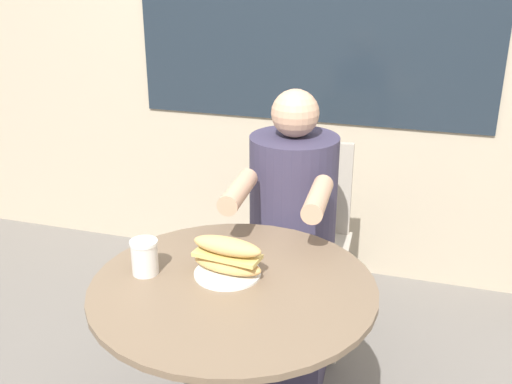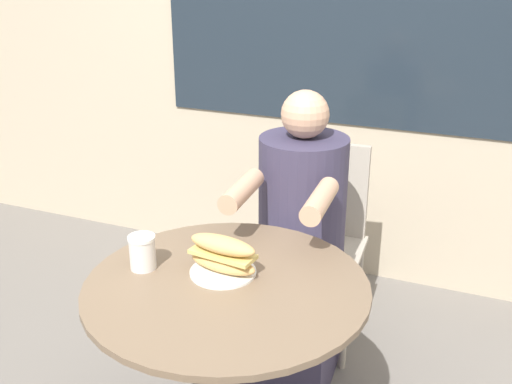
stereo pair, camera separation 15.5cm
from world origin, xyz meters
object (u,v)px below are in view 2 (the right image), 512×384
at_px(cafe_table, 228,338).
at_px(diner_chair, 322,225).
at_px(sandwich_on_plate, 223,257).
at_px(drink_cup, 142,252).
at_px(seated_diner, 298,262).

xyz_separation_m(cafe_table, diner_chair, (0.01, 0.94, -0.03)).
height_order(diner_chair, sandwich_on_plate, diner_chair).
distance_m(diner_chair, drink_cup, 1.03).
bearing_deg(sandwich_on_plate, seated_diner, 84.18).
height_order(sandwich_on_plate, drink_cup, sandwich_on_plate).
bearing_deg(drink_cup, diner_chair, 73.53).
distance_m(cafe_table, drink_cup, 0.36).
height_order(diner_chair, drink_cup, diner_chair).
xyz_separation_m(diner_chair, drink_cup, (-0.28, -0.95, 0.27)).
height_order(diner_chair, seated_diner, seated_diner).
bearing_deg(diner_chair, drink_cup, 69.95).
relative_size(cafe_table, sandwich_on_plate, 3.72).
relative_size(cafe_table, drink_cup, 7.84).
xyz_separation_m(diner_chair, sandwich_on_plate, (-0.05, -0.89, 0.27)).
bearing_deg(drink_cup, seated_diner, 64.53).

